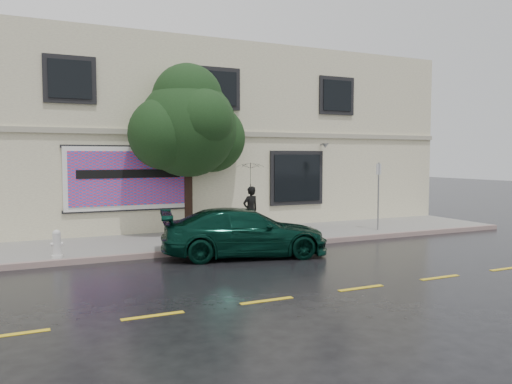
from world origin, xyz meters
name	(u,v)px	position (x,y,z in m)	size (l,w,h in m)	color
ground	(283,258)	(0.00, 0.00, 0.00)	(90.00, 90.00, 0.00)	black
sidewalk	(238,238)	(0.00, 3.25, 0.07)	(20.00, 3.50, 0.15)	gray
curb	(260,246)	(0.00, 1.50, 0.07)	(20.00, 0.18, 0.16)	gray
road_marking	(361,288)	(0.00, -3.50, 0.01)	(19.00, 0.12, 0.01)	gold
building	(186,140)	(0.00, 9.00, 3.50)	(20.00, 8.12, 7.00)	beige
billboard	(130,178)	(-3.20, 4.92, 2.05)	(4.30, 0.16, 2.20)	white
car	(245,232)	(-0.86, 0.66, 0.67)	(2.03, 4.60, 1.34)	black
pedestrian	(251,210)	(0.52, 3.35, 0.96)	(0.59, 0.39, 1.62)	black
umbrella	(251,175)	(0.52, 3.35, 2.15)	(1.02, 1.02, 0.76)	black
street_tree	(188,128)	(-1.39, 4.20, 3.71)	(3.27, 3.27, 5.21)	black
fire_hydrant	(57,244)	(-5.67, 1.80, 0.51)	(0.30, 0.28, 0.73)	silver
sign_pole	(378,189)	(5.06, 2.34, 1.61)	(0.29, 0.12, 2.41)	gray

